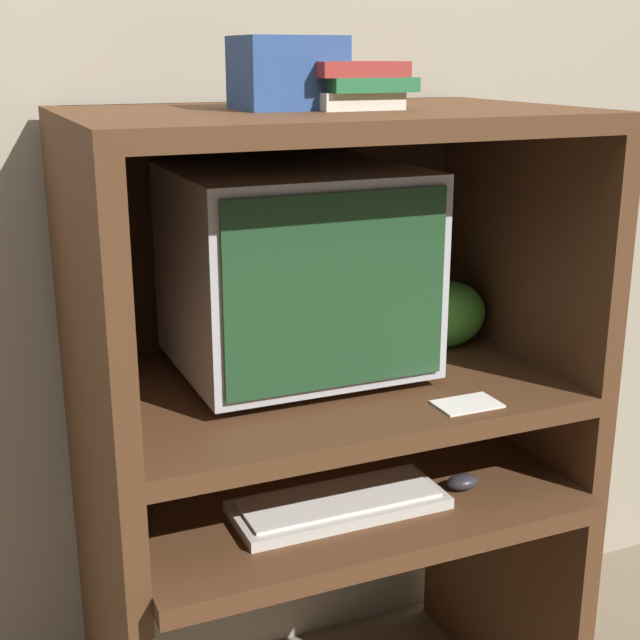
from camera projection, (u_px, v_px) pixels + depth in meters
wall_back at (259, 111)px, 1.89m from camera, size 6.00×0.06×2.60m
desk_base at (334, 584)px, 1.80m from camera, size 0.91×0.64×0.63m
desk_monitor_shelf at (325, 399)px, 1.73m from camera, size 0.91×0.59×0.19m
hutch_upper at (319, 199)px, 1.64m from camera, size 0.91×0.59×0.51m
crt_monitor at (295, 269)px, 1.69m from camera, size 0.45×0.41×0.40m
keyboard at (339, 504)px, 1.60m from camera, size 0.39×0.16×0.03m
mouse at (463, 482)px, 1.68m from camera, size 0.06×0.04×0.03m
snack_bag at (447, 314)px, 1.88m from camera, size 0.17×0.13×0.14m
book_stack at (356, 85)px, 1.54m from camera, size 0.18×0.14×0.08m
paper_card at (467, 404)px, 1.58m from camera, size 0.11×0.07×0.00m
storage_box at (287, 73)px, 1.54m from camera, size 0.18×0.15×0.12m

